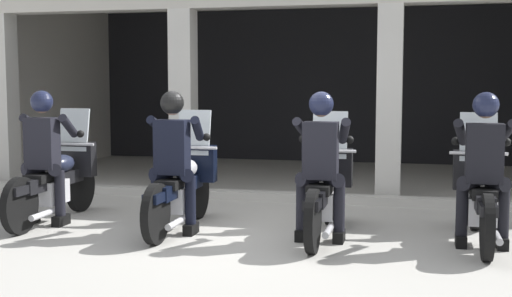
{
  "coord_description": "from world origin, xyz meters",
  "views": [
    {
      "loc": [
        1.8,
        -7.19,
        1.69
      ],
      "look_at": [
        0.0,
        0.39,
        0.92
      ],
      "focal_mm": 47.93,
      "sensor_mm": 36.0,
      "label": 1
    }
  ],
  "objects": [
    {
      "name": "ground_plane",
      "position": [
        0.0,
        3.0,
        0.0
      ],
      "size": [
        80.0,
        80.0,
        0.0
      ],
      "primitive_type": "plane",
      "color": "#A8A59E"
    },
    {
      "name": "station_building",
      "position": [
        -0.14,
        5.32,
        2.15
      ],
      "size": [
        10.37,
        5.13,
        3.36
      ],
      "color": "black",
      "rests_on": "ground"
    },
    {
      "name": "kerb_strip",
      "position": [
        -0.14,
        2.19,
        0.06
      ],
      "size": [
        9.87,
        0.24,
        0.12
      ],
      "primitive_type": "cube",
      "color": "#B7B5AD",
      "rests_on": "ground"
    },
    {
      "name": "motorcycle_far_left",
      "position": [
        -2.46,
        0.26,
        0.5
      ],
      "size": [
        0.62,
        2.04,
        1.35
      ],
      "rotation": [
        0.0,
        0.0,
        -0.03
      ],
      "color": "black",
      "rests_on": "ground"
    },
    {
      "name": "police_officer_far_left",
      "position": [
        -2.46,
        -0.02,
        0.94
      ],
      "size": [
        0.63,
        0.61,
        1.58
      ],
      "rotation": [
        0.0,
        0.0,
        -0.03
      ],
      "color": "black",
      "rests_on": "ground"
    },
    {
      "name": "motorcycle_center_left",
      "position": [
        -0.82,
        0.17,
        0.5
      ],
      "size": [
        0.62,
        2.04,
        1.35
      ],
      "rotation": [
        0.0,
        0.0,
        -0.03
      ],
      "color": "black",
      "rests_on": "ground"
    },
    {
      "name": "police_officer_center_left",
      "position": [
        -0.82,
        -0.12,
        0.94
      ],
      "size": [
        0.63,
        0.61,
        1.58
      ],
      "rotation": [
        0.0,
        0.0,
        -0.03
      ],
      "color": "black",
      "rests_on": "ground"
    },
    {
      "name": "motorcycle_center_right",
      "position": [
        0.82,
        0.18,
        0.5
      ],
      "size": [
        0.62,
        2.04,
        1.35
      ],
      "rotation": [
        0.0,
        0.0,
        -0.08
      ],
      "color": "black",
      "rests_on": "ground"
    },
    {
      "name": "police_officer_center_right",
      "position": [
        0.82,
        -0.11,
        0.94
      ],
      "size": [
        0.63,
        0.61,
        1.58
      ],
      "rotation": [
        0.0,
        0.0,
        -0.08
      ],
      "color": "black",
      "rests_on": "ground"
    },
    {
      "name": "motorcycle_far_right",
      "position": [
        2.46,
        0.28,
        0.5
      ],
      "size": [
        0.62,
        2.04,
        1.35
      ],
      "rotation": [
        0.0,
        0.0,
        0.01
      ],
      "color": "black",
      "rests_on": "ground"
    },
    {
      "name": "police_officer_far_right",
      "position": [
        2.46,
        -0.01,
        0.94
      ],
      "size": [
        0.63,
        0.61,
        1.58
      ],
      "rotation": [
        0.0,
        0.0,
        0.01
      ],
      "color": "black",
      "rests_on": "ground"
    }
  ]
}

